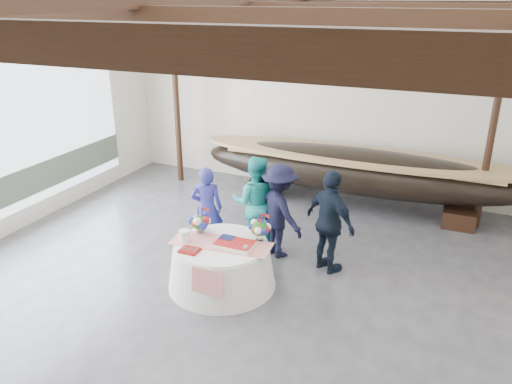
% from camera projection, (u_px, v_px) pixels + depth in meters
% --- Properties ---
extents(floor, '(10.00, 12.00, 0.01)m').
position_uv_depth(floor, '(205.00, 326.00, 7.17)').
color(floor, '#3D3D42').
rests_on(floor, ground).
extents(wall_back, '(10.00, 0.02, 4.50)m').
position_uv_depth(wall_back, '(327.00, 96.00, 11.45)').
color(wall_back, silver).
rests_on(wall_back, ground).
extents(pavilion_structure, '(9.80, 11.76, 4.50)m').
position_uv_depth(pavilion_structure, '(226.00, 30.00, 6.42)').
color(pavilion_structure, black).
rests_on(pavilion_structure, ground).
extents(longboat_display, '(7.24, 1.45, 1.36)m').
position_uv_depth(longboat_display, '(357.00, 171.00, 10.83)').
color(longboat_display, black).
rests_on(longboat_display, ground).
extents(banquet_table, '(1.75, 1.75, 0.75)m').
position_uv_depth(banquet_table, '(222.00, 264.00, 8.06)').
color(banquet_table, silver).
rests_on(banquet_table, ground).
extents(tabletop_items, '(1.66, 1.05, 0.40)m').
position_uv_depth(tabletop_items, '(225.00, 230.00, 8.03)').
color(tabletop_items, red).
rests_on(tabletop_items, banquet_table).
extents(guest_woman_blue, '(0.69, 0.60, 1.58)m').
position_uv_depth(guest_woman_blue, '(207.00, 208.00, 9.12)').
color(guest_woman_blue, navy).
rests_on(guest_woman_blue, ground).
extents(guest_woman_teal, '(1.01, 0.88, 1.78)m').
position_uv_depth(guest_woman_teal, '(255.00, 203.00, 9.12)').
color(guest_woman_teal, teal).
rests_on(guest_woman_teal, ground).
extents(guest_man_left, '(1.29, 1.14, 1.73)m').
position_uv_depth(guest_man_left, '(280.00, 211.00, 8.83)').
color(guest_man_left, black).
rests_on(guest_man_left, ground).
extents(guest_man_right, '(1.13, 0.92, 1.81)m').
position_uv_depth(guest_man_right, '(330.00, 222.00, 8.30)').
color(guest_man_right, black).
rests_on(guest_man_right, ground).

